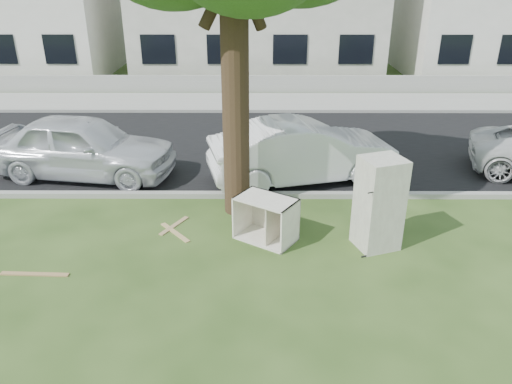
{
  "coord_description": "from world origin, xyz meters",
  "views": [
    {
      "loc": [
        0.04,
        -7.87,
        4.89
      ],
      "look_at": [
        0.01,
        0.6,
        0.99
      ],
      "focal_mm": 35.0,
      "sensor_mm": 36.0,
      "label": 1
    }
  ],
  "objects_px": {
    "car_left": "(83,146)",
    "car_center": "(303,151)",
    "fridge": "(379,203)",
    "cabinet": "(266,219)"
  },
  "relations": [
    {
      "from": "fridge",
      "to": "car_center",
      "type": "bearing_deg",
      "value": 90.52
    },
    {
      "from": "cabinet",
      "to": "car_center",
      "type": "height_order",
      "value": "car_center"
    },
    {
      "from": "cabinet",
      "to": "car_left",
      "type": "distance_m",
      "value": 5.49
    },
    {
      "from": "fridge",
      "to": "car_center",
      "type": "distance_m",
      "value": 3.34
    },
    {
      "from": "car_left",
      "to": "car_center",
      "type": "bearing_deg",
      "value": -83.78
    },
    {
      "from": "cabinet",
      "to": "car_center",
      "type": "distance_m",
      "value": 3.08
    },
    {
      "from": "fridge",
      "to": "car_left",
      "type": "bearing_deg",
      "value": 133.37
    },
    {
      "from": "fridge",
      "to": "car_left",
      "type": "xyz_separation_m",
      "value": [
        -6.54,
        3.4,
        -0.11
      ]
    },
    {
      "from": "car_left",
      "to": "cabinet",
      "type": "bearing_deg",
      "value": -116.44
    },
    {
      "from": "cabinet",
      "to": "fridge",
      "type": "bearing_deg",
      "value": 27.0
    }
  ]
}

